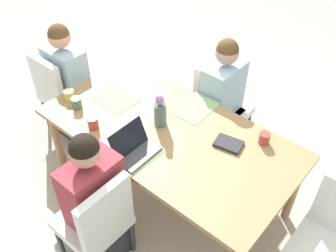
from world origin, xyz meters
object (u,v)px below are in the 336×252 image
person_far_left_mid (221,104)px  coffee_mug_centre_right (93,123)px  coffee_mug_centre_left (264,138)px  book_red_cover (228,144)px  dining_table (168,138)px  flower_vase (160,110)px  chair_near_left_near (97,220)px  chair_far_left_mid (218,100)px  coffee_mug_near_left (77,103)px  chair_head_right_right_near (333,238)px  chair_head_left_left_far (60,91)px  person_head_left_left_far (70,88)px  person_near_left_near (96,206)px  coffee_mug_near_right (69,95)px  laptop_near_left_near (134,149)px

person_far_left_mid → coffee_mug_centre_right: 1.23m
coffee_mug_centre_left → coffee_mug_centre_right: bearing=-146.8°
coffee_mug_centre_left → book_red_cover: (-0.18, -0.19, -0.03)m
dining_table → flower_vase: bearing=168.5°
flower_vase → coffee_mug_centre_left: 0.81m
chair_near_left_near → chair_far_left_mid: (-0.14, 1.63, 0.00)m
chair_far_left_mid → person_far_left_mid: person_far_left_mid is taller
chair_near_left_near → person_far_left_mid: 1.57m
coffee_mug_centre_right → book_red_cover: coffee_mug_centre_right is taller
dining_table → coffee_mug_near_left: size_ratio=20.49×
dining_table → chair_head_right_right_near: 1.35m
book_red_cover → chair_head_left_left_far: bearing=176.0°
chair_near_left_near → chair_head_left_left_far: bearing=151.7°
chair_head_right_right_near → coffee_mug_near_left: chair_head_right_right_near is taller
dining_table → chair_head_right_right_near: bearing=4.8°
person_head_left_left_far → coffee_mug_centre_right: 0.93m
person_near_left_near → chair_head_left_left_far: person_near_left_near is taller
person_far_left_mid → coffee_mug_centre_right: person_far_left_mid is taller
person_far_left_mid → person_head_left_left_far: same height
dining_table → flower_vase: 0.24m
chair_far_left_mid → flower_vase: 0.89m
person_head_left_left_far → coffee_mug_near_right: 0.54m
person_near_left_near → person_head_left_left_far: (-1.26, 0.77, 0.00)m
flower_vase → coffee_mug_near_left: size_ratio=3.10×
chair_near_left_near → person_far_left_mid: person_far_left_mid is taller
chair_far_left_mid → chair_head_right_right_near: (1.42, -0.71, 0.00)m
dining_table → coffee_mug_centre_left: coffee_mug_centre_left is taller
chair_near_left_near → coffee_mug_near_right: 1.13m
person_near_left_near → coffee_mug_centre_right: bearing=138.1°
chair_head_right_right_near → person_near_left_near: bearing=-147.6°
person_head_left_left_far → dining_table: bearing=-0.9°
chair_head_left_left_far → flower_vase: bearing=3.4°
coffee_mug_centre_left → coffee_mug_centre_right: (-1.09, -0.71, 0.00)m
coffee_mug_near_right → coffee_mug_centre_right: (0.43, -0.11, 0.00)m
chair_near_left_near → coffee_mug_centre_right: chair_near_left_near is taller
chair_far_left_mid → person_far_left_mid: size_ratio=0.75×
laptop_near_left_near → coffee_mug_centre_left: 0.96m
chair_head_left_left_far → coffee_mug_centre_right: bearing=-18.5°
dining_table → laptop_near_left_near: (-0.03, -0.34, 0.11)m
person_near_left_near → coffee_mug_near_left: bearing=147.1°
person_head_left_left_far → person_far_left_mid: bearing=30.4°
person_head_left_left_far → flower_vase: (1.19, -0.00, 0.36)m
person_head_left_left_far → book_red_cover: (1.72, 0.15, 0.22)m
dining_table → person_far_left_mid: (-0.01, 0.77, -0.14)m
laptop_near_left_near → coffee_mug_centre_left: bearing=47.0°
chair_near_left_near → coffee_mug_centre_right: (-0.52, 0.46, 0.28)m
person_near_left_near → book_red_cover: (0.46, 0.92, 0.22)m
dining_table → book_red_cover: size_ratio=10.07×
chair_near_left_near → chair_head_left_left_far: same height
flower_vase → chair_head_right_right_near: bearing=3.7°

